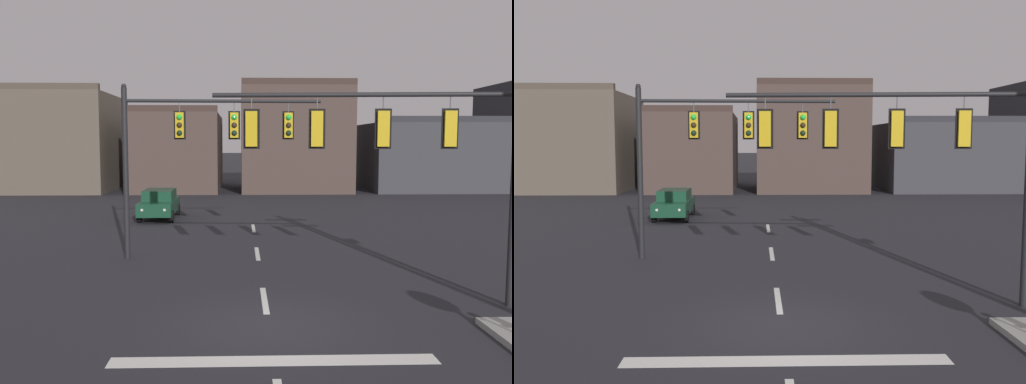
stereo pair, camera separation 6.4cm
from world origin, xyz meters
TOP-DOWN VIEW (x-y plane):
  - ground_plane at (0.00, 0.00)m, footprint 400.00×400.00m
  - stop_bar_paint at (0.00, -2.00)m, footprint 6.40×0.50m
  - lane_centreline at (0.00, 2.00)m, footprint 0.16×26.40m
  - signal_mast_near_side at (3.56, 1.52)m, footprint 7.78×0.82m
  - signal_mast_far_side at (-2.41, 7.31)m, footprint 7.13×0.43m
  - car_lot_nearside at (-5.13, 17.53)m, footprint 1.94×4.47m
  - building_row at (8.27, 36.35)m, footprint 55.96×13.64m

SIDE VIEW (x-z plane):
  - ground_plane at x=0.00m, z-range 0.00..0.00m
  - lane_centreline at x=0.00m, z-range 0.00..0.01m
  - stop_bar_paint at x=0.00m, z-range 0.00..0.01m
  - car_lot_nearside at x=-5.13m, z-range 0.05..1.66m
  - building_row at x=8.27m, z-range -0.98..9.32m
  - signal_mast_near_side at x=3.56m, z-range 1.09..7.36m
  - signal_mast_far_side at x=-2.41m, z-range 1.18..7.47m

